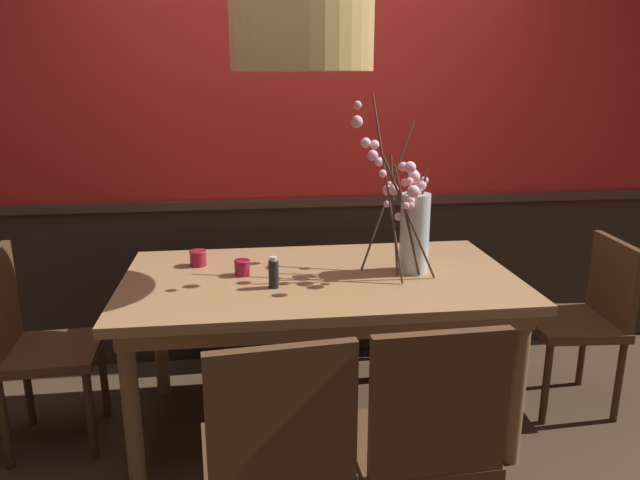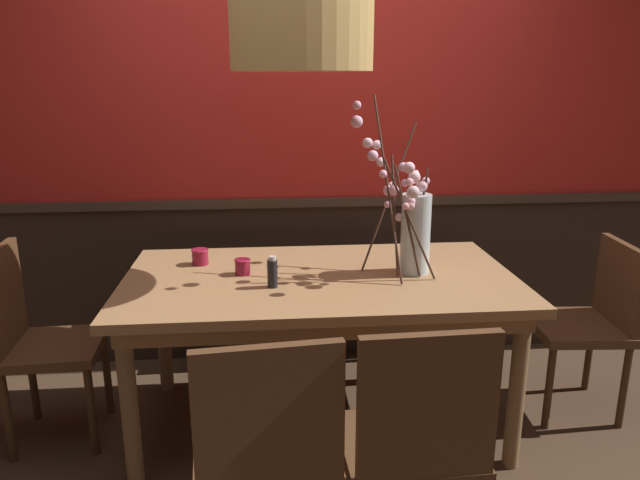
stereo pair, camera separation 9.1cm
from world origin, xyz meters
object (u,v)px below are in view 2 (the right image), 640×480
object	(u,v)px
dining_table	(320,292)
chair_near_side_left	(267,449)
chair_near_side_right	(415,439)
chair_far_side_left	(261,268)
chair_far_side_right	(348,262)
candle_holder_nearer_edge	(200,257)
chair_head_west_end	(36,336)
candle_holder_nearer_center	(243,266)
chair_head_east_end	(591,317)
pendant_lamp	(302,35)
vase_with_blossoms	(411,224)
condiment_bottle	(272,273)

from	to	relation	value
dining_table	chair_near_side_left	bearing A→B (deg)	-104.99
chair_near_side_right	chair_far_side_left	world-z (taller)	chair_near_side_right
chair_near_side_right	chair_far_side_left	distance (m)	1.87
chair_far_side_right	candle_holder_nearer_edge	bearing A→B (deg)	-140.28
chair_head_west_end	candle_holder_nearer_center	distance (m)	0.98
chair_head_east_end	pendant_lamp	size ratio (longest dim) A/B	0.92
chair_near_side_left	dining_table	bearing A→B (deg)	75.01
chair_far_side_right	chair_head_east_end	bearing A→B (deg)	-38.82
chair_near_side_left	candle_holder_nearer_center	xyz separation A→B (m)	(-0.10, 0.99, 0.28)
chair_near_side_right	candle_holder_nearer_center	world-z (taller)	chair_near_side_right
vase_with_blossoms	chair_far_side_left	bearing A→B (deg)	128.50
chair_near_side_left	chair_head_east_end	bearing A→B (deg)	31.04
chair_head_west_end	candle_holder_nearer_edge	xyz separation A→B (m)	(0.72, 0.22, 0.29)
chair_far_side_left	condiment_bottle	bearing A→B (deg)	-86.52
dining_table	pendant_lamp	xyz separation A→B (m)	(-0.08, -0.03, 1.12)
condiment_bottle	dining_table	bearing A→B (deg)	32.12
chair_near_side_right	pendant_lamp	distance (m)	1.60
vase_with_blossoms	condiment_bottle	distance (m)	0.67
chair_head_east_end	dining_table	bearing A→B (deg)	-179.04
chair_far_side_left	condiment_bottle	xyz separation A→B (m)	(0.06, -1.02, 0.31)
chair_near_side_left	condiment_bottle	distance (m)	0.86
chair_head_east_end	candle_holder_nearer_center	distance (m)	1.72
condiment_bottle	pendant_lamp	xyz separation A→B (m)	(0.14, 0.11, 0.97)
chair_near_side_right	chair_far_side_right	distance (m)	1.82
chair_far_side_right	condiment_bottle	bearing A→B (deg)	-114.63
chair_near_side_left	condiment_bottle	world-z (taller)	chair_near_side_left
chair_far_side_left	candle_holder_nearer_edge	xyz separation A→B (m)	(-0.28, -0.66, 0.28)
chair_head_east_end	chair_head_west_end	size ratio (longest dim) A/B	0.94
chair_far_side_left	vase_with_blossoms	distance (m)	1.21
chair_near_side_left	vase_with_blossoms	xyz separation A→B (m)	(0.67, 0.94, 0.48)
chair_head_east_end	condiment_bottle	xyz separation A→B (m)	(-1.56, -0.16, 0.33)
dining_table	candle_holder_nearer_center	size ratio (longest dim) A/B	23.73
dining_table	candle_holder_nearer_center	distance (m)	0.38
chair_head_west_end	chair_far_side_left	world-z (taller)	chair_head_west_end
vase_with_blossoms	chair_near_side_right	bearing A→B (deg)	-101.72
chair_far_side_left	vase_with_blossoms	size ratio (longest dim) A/B	1.15
chair_far_side_right	chair_head_west_end	bearing A→B (deg)	-149.86
dining_table	chair_head_west_end	bearing A→B (deg)	179.92
chair_near_side_right	vase_with_blossoms	size ratio (longest dim) A/B	1.16
dining_table	chair_far_side_left	bearing A→B (deg)	107.65
chair_head_west_end	candle_holder_nearer_center	xyz separation A→B (m)	(0.93, 0.05, 0.28)
chair_far_side_right	condiment_bottle	size ratio (longest dim) A/B	6.93
dining_table	chair_head_east_end	distance (m)	1.36
chair_far_side_right	pendant_lamp	bearing A→B (deg)	-109.86
condiment_bottle	candle_holder_nearer_center	bearing A→B (deg)	126.19
candle_holder_nearer_center	condiment_bottle	distance (m)	0.23
chair_head_west_end	condiment_bottle	bearing A→B (deg)	-7.38
condiment_bottle	pendant_lamp	bearing A→B (deg)	37.89
dining_table	chair_near_side_right	distance (m)	0.97
chair_near_side_right	chair_far_side_right	xyz separation A→B (m)	(0.03, 1.82, 0.02)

